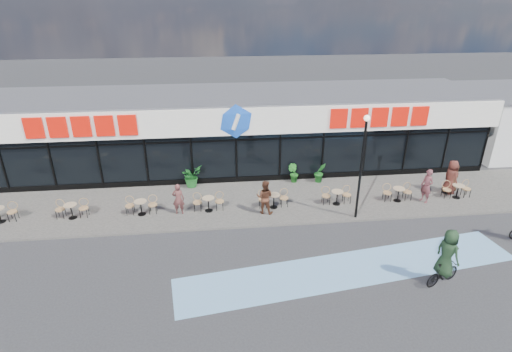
# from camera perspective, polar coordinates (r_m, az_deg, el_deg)

# --- Properties ---
(ground) EXTENTS (120.00, 120.00, 0.00)m
(ground) POSITION_cam_1_polar(r_m,az_deg,el_deg) (17.22, -1.20, -10.99)
(ground) COLOR #28282B
(ground) RESTS_ON ground
(sidewalk) EXTENTS (44.00, 5.00, 0.10)m
(sidewalk) POSITION_cam_1_polar(r_m,az_deg,el_deg) (21.01, -2.30, -3.80)
(sidewalk) COLOR #5D5952
(sidewalk) RESTS_ON ground
(bike_lane) EXTENTS (14.17, 4.13, 0.01)m
(bike_lane) POSITION_cam_1_polar(r_m,az_deg,el_deg) (16.79, 13.37, -12.78)
(bike_lane) COLOR #6798C3
(bike_lane) RESTS_ON ground
(building) EXTENTS (30.60, 6.57, 4.75)m
(building) POSITION_cam_1_polar(r_m,az_deg,el_deg) (25.13, -3.28, 6.67)
(building) COLOR black
(building) RESTS_ON ground
(lamp_post) EXTENTS (0.28, 0.28, 5.12)m
(lamp_post) POSITION_cam_1_polar(r_m,az_deg,el_deg) (18.88, 14.93, 2.34)
(lamp_post) COLOR black
(lamp_post) RESTS_ON sidewalk
(bistro_set_0) EXTENTS (1.54, 0.62, 0.90)m
(bistro_set_0) POSITION_cam_1_polar(r_m,az_deg,el_deg) (22.61, -32.75, -4.40)
(bistro_set_0) COLOR tan
(bistro_set_0) RESTS_ON sidewalk
(bistro_set_1) EXTENTS (1.54, 0.62, 0.90)m
(bistro_set_1) POSITION_cam_1_polar(r_m,az_deg,el_deg) (21.31, -24.83, -4.28)
(bistro_set_1) COLOR tan
(bistro_set_1) RESTS_ON sidewalk
(bistro_set_2) EXTENTS (1.54, 0.62, 0.90)m
(bistro_set_2) POSITION_cam_1_polar(r_m,az_deg,el_deg) (20.46, -16.08, -4.04)
(bistro_set_2) COLOR tan
(bistro_set_2) RESTS_ON sidewalk
(bistro_set_3) EXTENTS (1.54, 0.62, 0.90)m
(bistro_set_3) POSITION_cam_1_polar(r_m,az_deg,el_deg) (20.12, -6.81, -3.69)
(bistro_set_3) COLOR tan
(bistro_set_3) RESTS_ON sidewalk
(bistro_set_4) EXTENTS (1.54, 0.62, 0.90)m
(bistro_set_4) POSITION_cam_1_polar(r_m,az_deg,el_deg) (20.31, 2.52, -3.24)
(bistro_set_4) COLOR tan
(bistro_set_4) RESTS_ON sidewalk
(bistro_set_5) EXTENTS (1.54, 0.62, 0.90)m
(bistro_set_5) POSITION_cam_1_polar(r_m,az_deg,el_deg) (21.03, 11.43, -2.73)
(bistro_set_5) COLOR tan
(bistro_set_5) RESTS_ON sidewalk
(bistro_set_6) EXTENTS (1.54, 0.62, 0.90)m
(bistro_set_6) POSITION_cam_1_polar(r_m,az_deg,el_deg) (22.21, 19.57, -2.20)
(bistro_set_6) COLOR tan
(bistro_set_6) RESTS_ON sidewalk
(bistro_set_7) EXTENTS (1.54, 0.62, 0.90)m
(bistro_set_7) POSITION_cam_1_polar(r_m,az_deg,el_deg) (23.79, 26.76, -1.70)
(bistro_set_7) COLOR tan
(bistro_set_7) RESTS_ON sidewalk
(potted_plant_left) EXTENTS (1.47, 1.48, 1.24)m
(potted_plant_left) POSITION_cam_1_polar(r_m,az_deg,el_deg) (22.67, -9.20, -0.01)
(potted_plant_left) COLOR #1D6523
(potted_plant_left) RESTS_ON sidewalk
(potted_plant_mid) EXTENTS (0.76, 0.73, 1.07)m
(potted_plant_mid) POSITION_cam_1_polar(r_m,az_deg,el_deg) (23.07, 5.35, 0.41)
(potted_plant_mid) COLOR #1B5D1A
(potted_plant_mid) RESTS_ON sidewalk
(potted_plant_right) EXTENTS (0.70, 0.59, 1.18)m
(potted_plant_right) POSITION_cam_1_polar(r_m,az_deg,el_deg) (23.22, 9.11, 0.51)
(potted_plant_right) COLOR #19581C
(potted_plant_right) RESTS_ON sidewalk
(patron_left) EXTENTS (0.61, 0.43, 1.60)m
(patron_left) POSITION_cam_1_polar(r_m,az_deg,el_deg) (19.87, -11.03, -3.24)
(patron_left) COLOR brown
(patron_left) RESTS_ON sidewalk
(patron_right) EXTENTS (1.01, 0.89, 1.74)m
(patron_right) POSITION_cam_1_polar(r_m,az_deg,el_deg) (19.55, 1.25, -3.02)
(patron_right) COLOR #4F2B1C
(patron_right) RESTS_ON sidewalk
(pedestrian_a) EXTENTS (0.64, 0.77, 1.80)m
(pedestrian_a) POSITION_cam_1_polar(r_m,az_deg,el_deg) (22.40, 23.21, -1.32)
(pedestrian_a) COLOR brown
(pedestrian_a) RESTS_ON sidewalk
(pedestrian_b) EXTENTS (0.73, 1.00, 1.89)m
(pedestrian_b) POSITION_cam_1_polar(r_m,az_deg,el_deg) (23.93, 26.10, -0.13)
(pedestrian_b) COLOR #4C221B
(pedestrian_b) RESTS_ON sidewalk
(pedestrian_c) EXTENTS (0.90, 0.70, 1.64)m
(pedestrian_c) POSITION_cam_1_polar(r_m,az_deg,el_deg) (24.21, 26.30, -0.23)
(pedestrian_c) COLOR #422717
(pedestrian_c) RESTS_ON sidewalk
(cyclist_a) EXTENTS (1.67, 1.08, 2.34)m
(cyclist_a) POSITION_cam_1_polar(r_m,az_deg,el_deg) (16.60, 25.48, -10.92)
(cyclist_a) COLOR black
(cyclist_a) RESTS_ON ground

